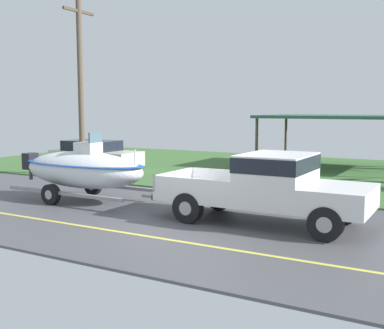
{
  "coord_description": "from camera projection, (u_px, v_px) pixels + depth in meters",
  "views": [
    {
      "loc": [
        6.17,
        -10.86,
        2.98
      ],
      "look_at": [
        -0.83,
        1.39,
        1.33
      ],
      "focal_mm": 45.3,
      "sensor_mm": 36.0,
      "label": 1
    }
  ],
  "objects": [
    {
      "name": "boat_on_trailer",
      "position": [
        83.0,
        169.0,
        15.54
      ],
      "size": [
        5.81,
        2.17,
        2.23
      ],
      "color": "gray",
      "rests_on": "ground"
    },
    {
      "name": "utility_pole",
      "position": [
        81.0,
        85.0,
        20.76
      ],
      "size": [
        0.24,
        1.8,
        7.64
      ],
      "color": "brown",
      "rests_on": "ground"
    },
    {
      "name": "pickup_truck_towing",
      "position": [
        275.0,
        185.0,
        12.34
      ],
      "size": [
        5.67,
        2.16,
        1.83
      ],
      "color": "silver",
      "rests_on": "ground"
    },
    {
      "name": "ground",
      "position": [
        293.0,
        181.0,
        19.99
      ],
      "size": [
        36.0,
        22.0,
        0.11
      ],
      "color": "#4C4C51"
    },
    {
      "name": "parked_sedan_near",
      "position": [
        95.0,
        155.0,
        24.01
      ],
      "size": [
        4.64,
        1.91,
        1.38
      ],
      "color": "beige",
      "rests_on": "ground"
    },
    {
      "name": "carport_awning",
      "position": [
        346.0,
        118.0,
        23.3
      ],
      "size": [
        7.95,
        4.8,
        2.63
      ],
      "color": "#4C4238",
      "rests_on": "ground"
    }
  ]
}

